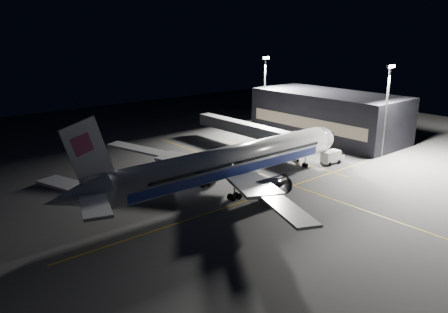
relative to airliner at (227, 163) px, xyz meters
name	(u,v)px	position (x,y,z in m)	size (l,w,h in m)	color
ground	(231,189)	(1.08, 0.00, -5.16)	(200.00, 200.00, 0.00)	#4C4C4F
guide_line_main	(270,177)	(11.08, 0.00, -5.16)	(0.25, 80.00, 0.01)	gold
guide_line_cross	(254,198)	(1.08, -6.00, -5.16)	(70.00, 0.25, 0.01)	gold
guide_line_side	(275,156)	(23.08, 10.00, -5.16)	(0.25, 40.00, 0.01)	gold
airliner	(227,163)	(0.00, 0.00, 0.00)	(61.48, 54.22, 16.64)	silver
terminal	(328,115)	(47.06, 14.00, 0.83)	(18.12, 40.00, 12.00)	black
jet_bridge	(252,130)	(23.08, 18.06, -0.58)	(3.60, 34.40, 6.30)	#B2B2B7
floodlight_mast_north	(265,86)	(41.08, 31.99, 7.21)	(2.40, 0.68, 20.70)	#59595E
floodlight_mast_south	(387,103)	(41.08, -6.01, 7.21)	(2.40, 0.67, 20.70)	#59595E
service_truck	(332,157)	(28.10, -2.02, -3.62)	(5.72, 2.70, 2.88)	silver
baggage_tug	(169,172)	(-3.78, 13.19, -4.29)	(2.74, 2.25, 1.90)	black
safety_cone_a	(226,174)	(5.11, 6.45, -4.82)	(0.46, 0.46, 0.69)	#FF3F0A
safety_cone_b	(175,181)	(-5.05, 9.26, -4.86)	(0.41, 0.41, 0.61)	#FF3F0A
safety_cone_c	(164,182)	(-6.92, 10.16, -4.90)	(0.35, 0.35, 0.53)	#FF3F0A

